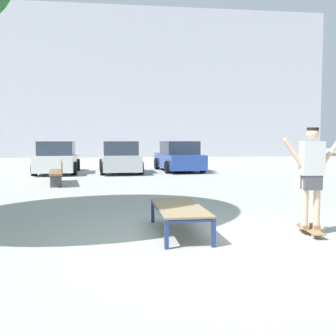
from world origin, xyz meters
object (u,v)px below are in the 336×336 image
skater (312,171)px  car_white (57,159)px  car_silver (120,158)px  park_bench (58,172)px  skate_box (179,209)px  skateboard (310,230)px  car_blue (179,157)px

skater → car_white: size_ratio=0.40×
car_silver → park_bench: 5.16m
skate_box → park_bench: size_ratio=0.79×
skateboard → car_silver: car_silver is taller
car_white → car_silver: same height
car_white → car_blue: bearing=5.2°
skateboard → skater: (0.00, 0.00, 0.99)m
skateboard → car_white: bearing=115.2°
skate_box → skateboard: (2.16, -0.36, -0.34)m
skate_box → skater: skater is taller
skateboard → park_bench: bearing=123.2°
skate_box → car_white: 13.03m
skateboard → car_blue: size_ratio=0.19×
skate_box → park_bench: park_bench is taller
skate_box → car_silver: (-0.93, 12.40, 0.28)m
skater → car_blue: (-0.15, 13.33, -0.38)m
skate_box → park_bench: (-3.15, 7.76, 0.03)m
skateboard → car_white: 14.16m
skateboard → car_silver: 13.15m
skater → car_white: (-6.02, 12.79, -0.38)m
skateboard → skater: bearing=85.7°
skater → park_bench: size_ratio=0.69×
skate_box → car_white: size_ratio=0.45×
skate_box → car_white: bearing=107.3°
car_white → car_blue: 5.89m
skateboard → skater: skater is taller
car_silver → park_bench: (-2.22, -4.65, -0.24)m
skater → car_silver: size_ratio=0.39×
skate_box → car_silver: size_ratio=0.45×
car_white → car_silver: 2.93m
skateboard → skate_box: bearing=170.5°
skateboard → park_bench: size_ratio=0.33×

